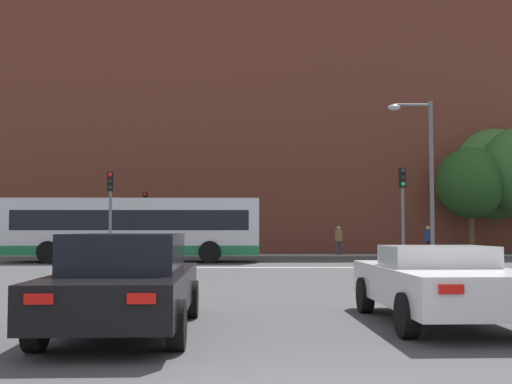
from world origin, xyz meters
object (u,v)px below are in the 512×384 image
Objects in this scene: pedestrian_walking_east at (339,238)px; pedestrian_walking_west at (205,239)px; car_saloon_left at (126,282)px; traffic_light_far_left at (145,213)px; traffic_light_near_left at (110,202)px; bus_crossing_lead at (134,228)px; pedestrian_waiting at (428,238)px; street_lamp_junction at (424,165)px; traffic_light_near_right at (403,200)px; car_roadster_right at (439,283)px.

pedestrian_walking_west is (-7.92, -0.32, -0.04)m from pedestrian_walking_east.
pedestrian_walking_west reaches higher than car_saloon_left.
traffic_light_near_left reaches higher than traffic_light_far_left.
car_saloon_left is 1.27× the size of traffic_light_near_left.
bus_crossing_lead is 6.75× the size of pedestrian_waiting.
car_saloon_left is 1.35× the size of traffic_light_far_left.
car_saloon_left is 0.75× the size of street_lamp_junction.
bus_crossing_lead is 4.02m from traffic_light_near_left.
street_lamp_junction is at bearing 66.84° from bus_crossing_lead.
bus_crossing_lead is 3.18× the size of traffic_light_far_left.
traffic_light_far_left is 10.97m from traffic_light_near_left.
pedestrian_walking_west is (-9.30, 12.97, -3.05)m from street_lamp_junction.
street_lamp_junction reaches higher than pedestrian_walking_east.
bus_crossing_lead is 7.02× the size of pedestrian_walking_west.
bus_crossing_lead is 2.91× the size of traffic_light_near_right.
traffic_light_near_right reaches higher than bus_crossing_lead.
pedestrian_walking_west is (-5.42, 27.41, 0.31)m from car_roadster_right.
traffic_light_far_left is 0.91× the size of traffic_light_near_right.
bus_crossing_lead is 3.00× the size of traffic_light_near_left.
traffic_light_far_left is at bearing -175.31° from bus_crossing_lead.
pedestrian_walking_east is at bearing 95.94° from street_lamp_junction.
traffic_light_far_left is 11.49m from pedestrian_walking_east.
bus_crossing_lead is (-8.27, 19.63, 0.91)m from car_roadster_right.
car_saloon_left is at bearing -120.02° from street_lamp_junction.
pedestrian_walking_west is (-13.11, 0.22, -0.04)m from pedestrian_waiting.
traffic_light_near_left is (-8.59, 15.76, 1.96)m from car_roadster_right.
car_roadster_right is 27.84m from pedestrian_walking_east.
traffic_light_near_right is (11.51, -4.37, 1.13)m from bus_crossing_lead.
traffic_light_near_right is at bearing 76.83° from car_roadster_right.
traffic_light_near_right is 1.68m from street_lamp_junction.
traffic_light_near_left is at bearing -4.71° from bus_crossing_lead.
pedestrian_waiting reaches higher than pedestrian_walking_west.
pedestrian_walking_east is at bearing 74.33° from car_saloon_left.
traffic_light_near_left is 11.84m from traffic_light_near_right.
pedestrian_walking_west is at bearing 142.74° from pedestrian_walking_east.
pedestrian_walking_west reaches higher than car_roadster_right.
bus_crossing_lead is at bearing 137.81° from pedestrian_walking_west.
traffic_light_near_right is (12.09, -11.46, 0.22)m from traffic_light_far_left.
car_roadster_right is at bearing -61.41° from traffic_light_near_left.
traffic_light_near_left is 0.97× the size of traffic_light_near_right.
traffic_light_far_left reaches higher than bus_crossing_lead.
pedestrian_waiting is (15.96, 7.56, -0.56)m from bus_crossing_lead.
bus_crossing_lead is (-3.36, 20.41, 0.83)m from car_saloon_left.
street_lamp_junction is at bearing 73.78° from car_roadster_right.
car_roadster_right is 21.32m from bus_crossing_lead.
traffic_light_near_left is 2.25× the size of pedestrian_waiting.
traffic_light_near_left is 16.39m from pedestrian_walking_east.
pedestrian_waiting is at bearing 69.54° from traffic_light_near_right.
car_roadster_right is 1.25× the size of traffic_light_far_left.
street_lamp_junction reaches higher than traffic_light_near_left.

